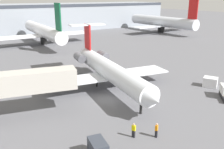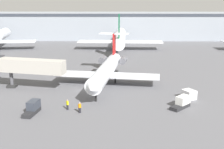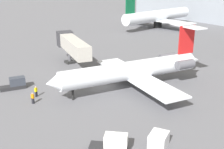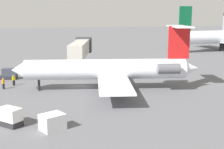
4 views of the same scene
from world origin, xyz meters
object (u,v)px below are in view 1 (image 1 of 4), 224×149
(jet_bridge, at_px, (2,85))
(ground_crew_loader, at_px, (134,130))
(parked_airliner_centre, at_px, (162,22))
(regional_jet, at_px, (108,69))
(ground_crew_marshaller, at_px, (156,130))
(cargo_container_uld, at_px, (210,82))
(parked_airliner_west_mid, at_px, (43,31))

(jet_bridge, xyz_separation_m, ground_crew_loader, (10.89, -11.99, -3.64))
(ground_crew_loader, xyz_separation_m, parked_airliner_centre, (59.53, 58.65, 3.52))
(jet_bridge, distance_m, parked_airliner_centre, 84.47)
(regional_jet, relative_size, jet_bridge, 1.74)
(ground_crew_marshaller, height_order, ground_crew_loader, same)
(regional_jet, bearing_deg, ground_crew_marshaller, -103.18)
(cargo_container_uld, height_order, parked_airliner_west_mid, parked_airliner_west_mid)
(ground_crew_loader, bearing_deg, parked_airliner_west_mid, 81.13)
(ground_crew_loader, distance_m, cargo_container_uld, 21.39)
(regional_jet, bearing_deg, cargo_container_uld, -31.17)
(cargo_container_uld, distance_m, parked_airliner_west_mid, 54.64)
(regional_jet, distance_m, ground_crew_loader, 15.90)
(cargo_container_uld, bearing_deg, ground_crew_marshaller, -159.40)
(ground_crew_loader, relative_size, cargo_container_uld, 0.60)
(parked_airliner_west_mid, bearing_deg, ground_crew_marshaller, -96.71)
(ground_crew_marshaller, relative_size, ground_crew_loader, 1.00)
(regional_jet, xyz_separation_m, jet_bridge, (-16.72, -2.61, 1.29))
(jet_bridge, relative_size, parked_airliner_centre, 0.46)
(ground_crew_marshaller, distance_m, cargo_container_uld, 19.79)
(ground_crew_marshaller, bearing_deg, jet_bridge, 134.31)
(ground_crew_loader, xyz_separation_m, cargo_container_uld, (20.63, 5.65, -0.05))
(regional_jet, bearing_deg, parked_airliner_west_mid, 85.65)
(cargo_container_uld, xyz_separation_m, parked_airliner_centre, (38.91, 53.00, 3.57))
(jet_bridge, distance_m, ground_crew_marshaller, 18.95)
(regional_jet, xyz_separation_m, ground_crew_loader, (-5.83, -14.60, -2.34))
(ground_crew_marshaller, distance_m, parked_airliner_west_mid, 60.79)
(ground_crew_marshaller, bearing_deg, cargo_container_uld, 20.60)
(ground_crew_loader, distance_m, parked_airliner_centre, 83.65)
(regional_jet, distance_m, ground_crew_marshaller, 16.51)
(regional_jet, distance_m, cargo_container_uld, 17.46)
(ground_crew_marshaller, relative_size, cargo_container_uld, 0.60)
(regional_jet, xyz_separation_m, cargo_container_uld, (14.80, -8.95, -2.40))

